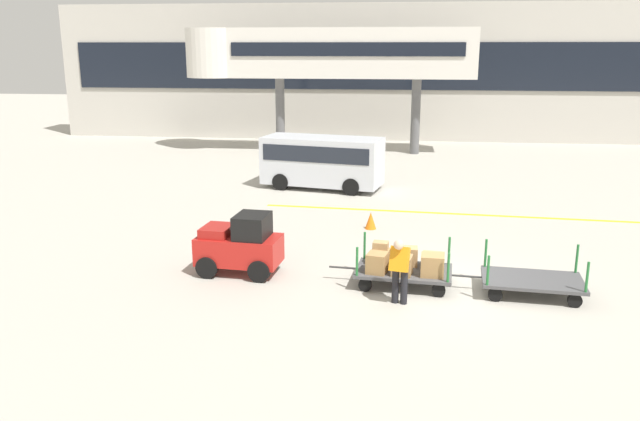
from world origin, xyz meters
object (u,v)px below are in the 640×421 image
(baggage_tug, at_px, (240,245))
(shuttle_van, at_px, (322,159))
(baggage_cart_middle, at_px, (532,281))
(safety_cone_near, at_px, (371,220))
(baggage_cart_lead, at_px, (405,264))
(baggage_handler, at_px, (400,268))

(baggage_tug, height_order, shuttle_van, shuttle_van)
(baggage_tug, relative_size, baggage_cart_middle, 0.72)
(safety_cone_near, bearing_deg, baggage_cart_middle, -52.27)
(baggage_cart_lead, height_order, shuttle_van, shuttle_van)
(shuttle_van, bearing_deg, baggage_handler, -75.35)
(baggage_tug, distance_m, baggage_cart_lead, 4.20)
(baggage_cart_lead, distance_m, shuttle_van, 11.26)
(baggage_cart_lead, height_order, baggage_cart_middle, same)
(baggage_cart_lead, xyz_separation_m, shuttle_van, (-3.27, 10.75, 0.70))
(baggage_cart_lead, height_order, safety_cone_near, baggage_cart_lead)
(baggage_cart_lead, height_order, baggage_handler, baggage_handler)
(baggage_handler, bearing_deg, shuttle_van, 104.65)
(baggage_tug, bearing_deg, baggage_cart_lead, -5.33)
(baggage_cart_lead, xyz_separation_m, baggage_cart_middle, (2.95, -0.24, -0.19))
(baggage_handler, height_order, safety_cone_near, baggage_handler)
(baggage_cart_lead, xyz_separation_m, safety_cone_near, (-1.03, 4.91, -0.26))
(baggage_cart_lead, bearing_deg, safety_cone_near, 101.88)
(baggage_tug, distance_m, safety_cone_near, 5.53)
(baggage_tug, relative_size, baggage_handler, 1.40)
(baggage_cart_middle, height_order, shuttle_van, shuttle_van)
(baggage_tug, bearing_deg, safety_cone_near, 55.20)
(baggage_handler, relative_size, safety_cone_near, 2.84)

